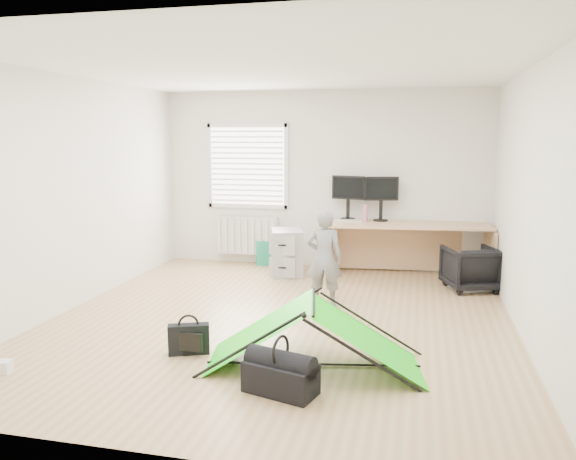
% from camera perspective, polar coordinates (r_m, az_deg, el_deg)
% --- Properties ---
extents(ground, '(5.50, 5.50, 0.00)m').
position_cam_1_polar(ground, '(6.26, -0.85, -9.19)').
color(ground, tan).
rests_on(ground, ground).
extents(back_wall, '(5.00, 0.02, 2.70)m').
position_cam_1_polar(back_wall, '(8.65, 3.58, 5.09)').
color(back_wall, silver).
rests_on(back_wall, ground).
extents(window, '(1.20, 0.06, 1.20)m').
position_cam_1_polar(window, '(8.88, -4.15, 6.49)').
color(window, silver).
rests_on(window, back_wall).
extents(radiator, '(1.00, 0.12, 0.60)m').
position_cam_1_polar(radiator, '(8.97, -4.14, -0.56)').
color(radiator, silver).
rests_on(radiator, back_wall).
extents(desk, '(2.35, 0.96, 0.78)m').
position_cam_1_polar(desk, '(8.25, 12.01, -2.04)').
color(desk, tan).
rests_on(desk, ground).
extents(filing_cabinet, '(0.58, 0.68, 0.67)m').
position_cam_1_polar(filing_cabinet, '(8.22, -0.12, -2.27)').
color(filing_cabinet, '#999C9E').
rests_on(filing_cabinet, ground).
extents(monitor_left, '(0.52, 0.23, 0.48)m').
position_cam_1_polar(monitor_left, '(8.43, 6.12, 2.69)').
color(monitor_left, black).
rests_on(monitor_left, desk).
extents(monitor_right, '(0.51, 0.23, 0.48)m').
position_cam_1_polar(monitor_right, '(8.36, 9.43, 2.55)').
color(monitor_right, black).
rests_on(monitor_right, desk).
extents(keyboard, '(0.50, 0.26, 0.02)m').
position_cam_1_polar(keyboard, '(8.24, 5.82, 0.93)').
color(keyboard, beige).
rests_on(keyboard, desk).
extents(thermos, '(0.09, 0.09, 0.25)m').
position_cam_1_polar(thermos, '(8.30, 7.89, 1.74)').
color(thermos, '#B56580').
rests_on(thermos, desk).
extents(office_chair, '(0.80, 0.81, 0.58)m').
position_cam_1_polar(office_chair, '(7.79, 18.02, -3.72)').
color(office_chair, black).
rests_on(office_chair, ground).
extents(person, '(0.43, 0.29, 1.17)m').
position_cam_1_polar(person, '(6.65, 3.70, -2.87)').
color(person, slate).
rests_on(person, ground).
extents(kite, '(2.00, 1.16, 0.59)m').
position_cam_1_polar(kite, '(5.00, 2.56, -10.53)').
color(kite, '#1CDD15').
rests_on(kite, ground).
extents(storage_crate, '(0.63, 0.56, 0.30)m').
position_cam_1_polar(storage_crate, '(7.89, 18.28, -4.64)').
color(storage_crate, silver).
rests_on(storage_crate, ground).
extents(tote_bag, '(0.35, 0.23, 0.39)m').
position_cam_1_polar(tote_bag, '(8.89, -2.20, -2.32)').
color(tote_bag, '#1F996F').
rests_on(tote_bag, ground).
extents(laptop_bag, '(0.39, 0.25, 0.28)m').
position_cam_1_polar(laptop_bag, '(5.39, -10.04, -10.86)').
color(laptop_bag, black).
rests_on(laptop_bag, ground).
extents(white_box, '(0.13, 0.13, 0.11)m').
position_cam_1_polar(white_box, '(5.51, -26.87, -12.30)').
color(white_box, silver).
rests_on(white_box, ground).
extents(duffel_bag, '(0.62, 0.44, 0.25)m').
position_cam_1_polar(duffel_bag, '(4.57, -0.76, -14.80)').
color(duffel_bag, black).
rests_on(duffel_bag, ground).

